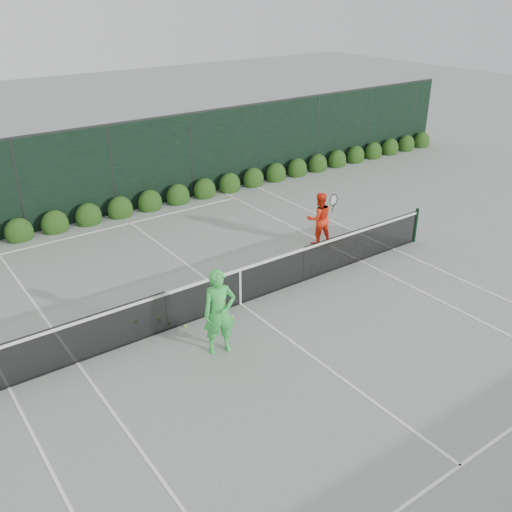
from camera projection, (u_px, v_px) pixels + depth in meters
ground at (240, 304)px, 14.01m from camera, size 80.00×80.00×0.00m
tennis_net at (239, 285)px, 13.77m from camera, size 12.90×0.10×1.07m
player_woman at (219, 312)px, 11.85m from camera, size 0.80×0.64×1.91m
player_man at (319, 219)px, 16.90m from camera, size 0.97×0.82×1.61m
court_lines at (240, 304)px, 14.01m from camera, size 11.03×23.83×0.01m
windscreen_fence at (316, 295)px, 11.37m from camera, size 32.00×21.07×3.06m
hedge_row at (120, 210)px, 19.13m from camera, size 31.66×0.65×0.94m
tennis_balls at (223, 304)px, 13.95m from camera, size 5.48×1.21×0.07m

